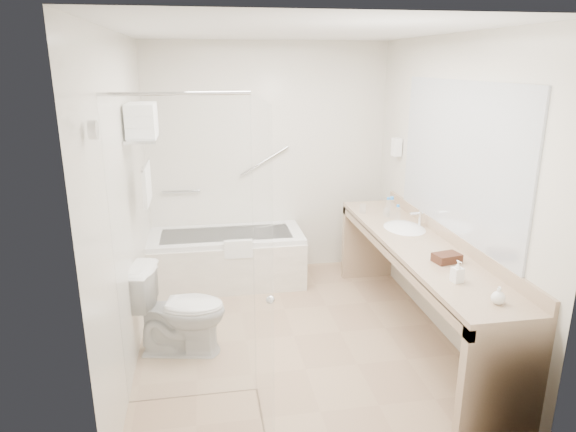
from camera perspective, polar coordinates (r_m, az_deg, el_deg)
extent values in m
plane|color=tan|center=(4.57, 0.64, -13.18)|extent=(3.20, 3.20, 0.00)
cube|color=silver|center=(3.97, 0.77, 19.90)|extent=(2.60, 3.20, 0.10)
cube|color=beige|center=(5.64, -2.21, 6.19)|extent=(2.60, 0.10, 2.50)
cube|color=beige|center=(2.62, 6.98, -6.58)|extent=(2.60, 0.10, 2.50)
cube|color=beige|center=(4.08, -17.59, 1.29)|extent=(0.10, 3.20, 2.50)
cube|color=beige|center=(4.51, 17.21, 2.75)|extent=(0.10, 3.20, 2.50)
cube|color=silver|center=(5.53, -6.78, -4.65)|extent=(1.60, 0.70, 0.55)
cube|color=white|center=(5.21, -6.56, -6.34)|extent=(1.60, 0.02, 0.50)
cube|color=silver|center=(5.13, -5.54, -3.66)|extent=(0.28, 0.06, 0.18)
cylinder|color=silver|center=(5.63, -11.77, 2.69)|extent=(0.40, 0.03, 0.03)
cylinder|color=silver|center=(5.60, -2.67, 6.10)|extent=(0.53, 0.03, 0.33)
cube|color=silver|center=(3.43, -11.32, -4.63)|extent=(0.90, 0.01, 2.10)
cube|color=silver|center=(3.03, -2.92, -7.27)|extent=(0.02, 0.90, 2.10)
cylinder|color=silver|center=(3.21, -12.41, 13.13)|extent=(0.90, 0.02, 0.02)
sphere|color=silver|center=(2.92, -1.96, -9.31)|extent=(0.05, 0.05, 0.05)
cylinder|color=silver|center=(2.82, -20.82, 8.93)|extent=(0.04, 0.10, 0.10)
cube|color=silver|center=(4.31, -15.80, 8.38)|extent=(0.24, 0.55, 0.02)
cylinder|color=silver|center=(4.35, -15.57, 5.51)|extent=(0.02, 0.55, 0.02)
cube|color=silver|center=(4.38, -15.41, 3.46)|extent=(0.03, 0.42, 0.32)
cube|color=silver|center=(4.31, -15.86, 9.11)|extent=(0.22, 0.40, 0.08)
cube|color=silver|center=(4.30, -15.95, 10.25)|extent=(0.22, 0.40, 0.08)
cube|color=silver|center=(4.29, -16.04, 11.38)|extent=(0.22, 0.40, 0.08)
cube|color=tan|center=(4.38, 14.37, -3.22)|extent=(0.55, 2.70, 0.05)
cube|color=tan|center=(4.47, 17.50, -2.08)|extent=(0.03, 2.70, 0.10)
cube|color=tan|center=(4.31, 11.20, -4.14)|extent=(0.04, 2.70, 0.08)
cube|color=tan|center=(3.54, 22.66, -16.86)|extent=(0.55, 0.08, 0.80)
cube|color=tan|center=(5.67, 8.81, -2.84)|extent=(0.55, 0.08, 0.80)
ellipsoid|color=silver|center=(4.74, 12.79, -1.64)|extent=(0.40, 0.52, 0.14)
cylinder|color=silver|center=(4.76, 14.49, -0.29)|extent=(0.03, 0.03, 0.14)
cube|color=#B6BCC3|center=(4.31, 18.31, 6.13)|extent=(0.02, 2.00, 1.20)
cube|color=white|center=(5.39, 11.97, 7.51)|extent=(0.08, 0.10, 0.18)
imported|color=silver|center=(4.28, -11.97, -10.19)|extent=(0.82, 0.55, 0.73)
cube|color=#412317|center=(4.01, 17.23, -4.46)|extent=(0.22, 0.17, 0.07)
imported|color=white|center=(3.68, 18.26, -6.46)|extent=(0.09, 0.16, 0.07)
imported|color=white|center=(3.45, 22.33, -8.33)|extent=(0.11, 0.13, 0.09)
cylinder|color=silver|center=(4.86, 12.08, 0.14)|extent=(0.05, 0.05, 0.15)
cylinder|color=#2680DC|center=(4.84, 12.14, 1.11)|extent=(0.03, 0.03, 0.02)
cylinder|color=silver|center=(4.98, 11.40, 0.80)|extent=(0.06, 0.06, 0.18)
cylinder|color=#2680DC|center=(4.95, 11.47, 1.98)|extent=(0.03, 0.03, 0.03)
cylinder|color=silver|center=(5.10, 11.04, 1.00)|extent=(0.05, 0.05, 0.15)
cylinder|color=#2680DC|center=(5.08, 11.09, 1.93)|extent=(0.03, 0.03, 0.02)
cylinder|color=silver|center=(5.05, 10.85, 0.41)|extent=(0.08, 0.08, 0.08)
cylinder|color=silver|center=(5.10, 8.32, 0.79)|extent=(0.08, 0.08, 0.09)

